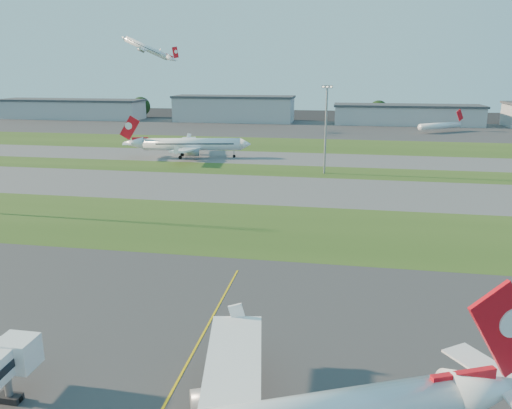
# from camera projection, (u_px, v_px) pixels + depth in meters

# --- Properties ---
(ground) EXTENTS (700.00, 700.00, 0.00)m
(ground) POSITION_uv_depth(u_px,v_px,m) (126.00, 383.00, 49.53)
(ground) COLOR black
(ground) RESTS_ON ground
(apron_near) EXTENTS (300.00, 70.00, 0.01)m
(apron_near) POSITION_uv_depth(u_px,v_px,m) (126.00, 383.00, 49.53)
(apron_near) COLOR #333335
(apron_near) RESTS_ON ground
(grass_strip_a) EXTENTS (300.00, 34.00, 0.01)m
(grass_strip_a) POSITION_uv_depth(u_px,v_px,m) (236.00, 227.00, 98.96)
(grass_strip_a) COLOR #2A4617
(grass_strip_a) RESTS_ON ground
(taxiway_a) EXTENTS (300.00, 32.00, 0.01)m
(taxiway_a) POSITION_uv_depth(u_px,v_px,m) (263.00, 189.00, 130.33)
(taxiway_a) COLOR #515154
(taxiway_a) RESTS_ON ground
(grass_strip_b) EXTENTS (300.00, 18.00, 0.01)m
(grass_strip_b) POSITION_uv_depth(u_px,v_px,m) (276.00, 170.00, 154.10)
(grass_strip_b) COLOR #2A4617
(grass_strip_b) RESTS_ON ground
(taxiway_b) EXTENTS (300.00, 26.00, 0.01)m
(taxiway_b) POSITION_uv_depth(u_px,v_px,m) (284.00, 158.00, 175.02)
(taxiway_b) COLOR #515154
(taxiway_b) RESTS_ON ground
(grass_strip_c) EXTENTS (300.00, 40.00, 0.01)m
(grass_strip_c) POSITION_uv_depth(u_px,v_px,m) (294.00, 145.00, 206.39)
(grass_strip_c) COLOR #2A4617
(grass_strip_c) RESTS_ON ground
(apron_far) EXTENTS (400.00, 80.00, 0.01)m
(apron_far) POSITION_uv_depth(u_px,v_px,m) (305.00, 129.00, 263.43)
(apron_far) COLOR #333335
(apron_far) RESTS_ON ground
(yellow_line) EXTENTS (0.25, 60.00, 0.02)m
(yellow_line) POSITION_uv_depth(u_px,v_px,m) (174.00, 389.00, 48.69)
(yellow_line) COLOR gold
(yellow_line) RESTS_ON ground
(airliner_taxiing) EXTENTS (41.93, 35.25, 13.19)m
(airliner_taxiing) POSITION_uv_depth(u_px,v_px,m) (191.00, 145.00, 175.44)
(airliner_taxiing) COLOR white
(airliner_taxiing) RESTS_ON ground
(airliner_departing) EXTENTS (29.46, 24.97, 9.19)m
(airliner_departing) POSITION_uv_depth(u_px,v_px,m) (147.00, 48.00, 251.98)
(airliner_departing) COLOR white
(mini_jet_near) EXTENTS (24.10, 18.30, 9.48)m
(mini_jet_near) POSITION_uv_depth(u_px,v_px,m) (440.00, 126.00, 246.89)
(mini_jet_near) COLOR white
(mini_jet_near) RESTS_ON ground
(light_mast_centre) EXTENTS (3.20, 0.70, 25.80)m
(light_mast_centre) POSITION_uv_depth(u_px,v_px,m) (326.00, 124.00, 145.82)
(light_mast_centre) COLOR gray
(light_mast_centre) RESTS_ON ground
(hangar_far_west) EXTENTS (91.80, 23.00, 12.20)m
(hangar_far_west) POSITION_uv_depth(u_px,v_px,m) (72.00, 109.00, 315.38)
(hangar_far_west) COLOR #979A9E
(hangar_far_west) RESTS_ON ground
(hangar_west) EXTENTS (71.40, 23.00, 15.20)m
(hangar_west) POSITION_uv_depth(u_px,v_px,m) (234.00, 109.00, 297.46)
(hangar_west) COLOR #979A9E
(hangar_west) RESTS_ON ground
(hangar_east) EXTENTS (81.60, 23.00, 11.20)m
(hangar_east) POSITION_uv_depth(u_px,v_px,m) (407.00, 115.00, 281.30)
(hangar_east) COLOR #979A9E
(hangar_east) RESTS_ON ground
(tree_far_west) EXTENTS (11.00, 11.00, 12.00)m
(tree_far_west) POSITION_uv_depth(u_px,v_px,m) (27.00, 106.00, 334.32)
(tree_far_west) COLOR black
(tree_far_west) RESTS_ON ground
(tree_west) EXTENTS (12.10, 12.10, 13.20)m
(tree_west) POSITION_uv_depth(u_px,v_px,m) (141.00, 106.00, 322.70)
(tree_west) COLOR black
(tree_west) RESTS_ON ground
(tree_mid_west) EXTENTS (9.90, 9.90, 10.80)m
(tree_mid_west) POSITION_uv_depth(u_px,v_px,m) (278.00, 111.00, 304.22)
(tree_mid_west) COLOR black
(tree_mid_west) RESTS_ON ground
(tree_mid_east) EXTENTS (11.55, 11.55, 12.60)m
(tree_mid_east) POSITION_uv_depth(u_px,v_px,m) (378.00, 110.00, 296.80)
(tree_mid_east) COLOR black
(tree_mid_east) RESTS_ON ground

